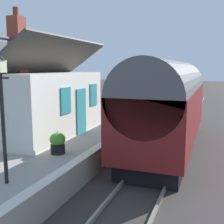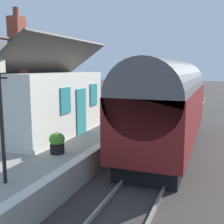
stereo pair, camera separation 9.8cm
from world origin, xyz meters
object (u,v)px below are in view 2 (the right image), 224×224
station_building (36,100)px  lamp_post_platform (0,94)px  train (168,105)px  planter_by_door (136,112)px  bench_mid_platform (135,101)px  planter_edge_near (57,143)px  bench_platform_end (125,107)px

station_building → lamp_post_platform: size_ratio=1.95×
train → planter_by_door: bearing=35.7°
station_building → bench_mid_platform: (10.00, -1.94, -1.07)m
station_building → planter_edge_near: size_ratio=7.87×
station_building → planter_by_door: size_ratio=7.01×
lamp_post_platform → bench_mid_platform: bearing=2.9°
bench_mid_platform → lamp_post_platform: bearing=-177.1°
planter_by_door → planter_edge_near: bearing=176.9°
bench_platform_end → bench_mid_platform: bearing=4.1°
train → bench_mid_platform: (7.51, 3.78, -0.83)m
planter_edge_near → train: bearing=-31.9°
planter_edge_near → planter_by_door: 8.63m
bench_platform_end → lamp_post_platform: size_ratio=0.42×
train → lamp_post_platform: train is taller
planter_edge_near → station_building: bearing=46.7°
bench_mid_platform → planter_by_door: bench_mid_platform is taller
train → lamp_post_platform: (-7.72, 2.99, 1.07)m
train → planter_by_door: size_ratio=11.07×
station_building → bench_mid_platform: station_building is taller
bench_platform_end → planter_edge_near: size_ratio=1.68×
bench_mid_platform → planter_by_door: 4.03m
station_building → lamp_post_platform: station_building is taller
bench_platform_end → lamp_post_platform: 12.17m
train → station_building: (-2.49, 5.72, 0.24)m
station_building → bench_mid_platform: 10.25m
bench_platform_end → lamp_post_platform: bearing=-177.4°
station_building → bench_platform_end: 7.20m
bench_mid_platform → planter_by_door: (-3.86, -1.15, -0.20)m
bench_mid_platform → planter_edge_near: (-12.48, -0.68, -0.08)m
bench_mid_platform → planter_edge_near: size_ratio=1.68×
train → bench_platform_end: size_ratio=7.41×
train → station_building: 6.24m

